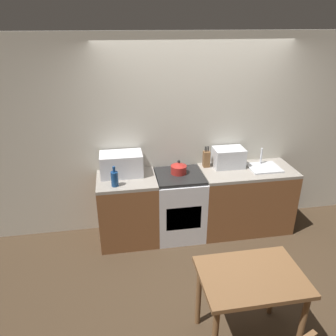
% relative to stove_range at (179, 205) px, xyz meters
% --- Properties ---
extents(ground_plane, '(16.00, 16.00, 0.00)m').
position_rel_stove_range_xyz_m(ground_plane, '(0.25, -0.71, -0.45)').
color(ground_plane, '#3D2D1E').
extents(wall_back, '(10.00, 0.06, 2.60)m').
position_rel_stove_range_xyz_m(wall_back, '(0.25, 0.34, 0.85)').
color(wall_back, beige).
rests_on(wall_back, ground_plane).
extents(counter_left_run, '(0.74, 0.62, 0.90)m').
position_rel_stove_range_xyz_m(counter_left_run, '(-0.68, 0.00, 0.00)').
color(counter_left_run, brown).
rests_on(counter_left_run, ground_plane).
extents(counter_right_run, '(1.24, 0.62, 0.90)m').
position_rel_stove_range_xyz_m(counter_right_run, '(0.93, 0.00, 0.00)').
color(counter_right_run, brown).
rests_on(counter_right_run, ground_plane).
extents(stove_range, '(0.62, 0.62, 0.90)m').
position_rel_stove_range_xyz_m(stove_range, '(0.00, 0.00, 0.00)').
color(stove_range, silver).
rests_on(stove_range, ground_plane).
extents(kettle, '(0.20, 0.20, 0.18)m').
position_rel_stove_range_xyz_m(kettle, '(-0.00, 0.05, 0.53)').
color(kettle, maroon).
rests_on(kettle, stove_range).
extents(microwave, '(0.53, 0.33, 0.29)m').
position_rel_stove_range_xyz_m(microwave, '(-0.73, 0.13, 0.60)').
color(microwave, silver).
rests_on(microwave, counter_left_run).
extents(bottle, '(0.09, 0.09, 0.25)m').
position_rel_stove_range_xyz_m(bottle, '(-0.82, -0.17, 0.55)').
color(bottle, navy).
rests_on(bottle, counter_left_run).
extents(knife_block, '(0.08, 0.08, 0.29)m').
position_rel_stove_range_xyz_m(knife_block, '(0.40, 0.19, 0.57)').
color(knife_block, brown).
rests_on(knife_block, counter_right_run).
extents(toaster_oven, '(0.40, 0.28, 0.26)m').
position_rel_stove_range_xyz_m(toaster_oven, '(0.70, 0.15, 0.58)').
color(toaster_oven, silver).
rests_on(toaster_oven, counter_right_run).
extents(sink_basin, '(0.41, 0.35, 0.24)m').
position_rel_stove_range_xyz_m(sink_basin, '(1.15, 0.01, 0.47)').
color(sink_basin, silver).
rests_on(sink_basin, counter_right_run).
extents(dining_table, '(0.87, 0.62, 0.77)m').
position_rel_stove_range_xyz_m(dining_table, '(0.26, -1.74, 0.21)').
color(dining_table, brown).
rests_on(dining_table, ground_plane).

